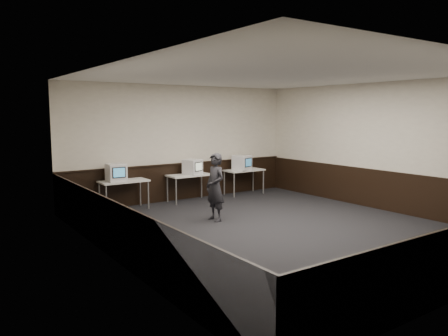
% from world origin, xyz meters
% --- Properties ---
extents(floor, '(8.00, 8.00, 0.00)m').
position_xyz_m(floor, '(0.00, 0.00, 0.00)').
color(floor, black).
rests_on(floor, ground).
extents(ceiling, '(8.00, 8.00, 0.00)m').
position_xyz_m(ceiling, '(0.00, 0.00, 3.20)').
color(ceiling, white).
rests_on(ceiling, back_wall).
extents(back_wall, '(7.00, 0.00, 7.00)m').
position_xyz_m(back_wall, '(0.00, 4.00, 1.60)').
color(back_wall, beige).
rests_on(back_wall, ground).
extents(left_wall, '(0.00, 8.00, 8.00)m').
position_xyz_m(left_wall, '(-3.50, 0.00, 1.60)').
color(left_wall, beige).
rests_on(left_wall, ground).
extents(right_wall, '(0.00, 8.00, 8.00)m').
position_xyz_m(right_wall, '(3.50, 0.00, 1.60)').
color(right_wall, beige).
rests_on(right_wall, ground).
extents(wainscot_back, '(6.98, 0.04, 1.00)m').
position_xyz_m(wainscot_back, '(0.00, 3.98, 0.50)').
color(wainscot_back, black).
rests_on(wainscot_back, back_wall).
extents(wainscot_left, '(0.04, 7.98, 1.00)m').
position_xyz_m(wainscot_left, '(-3.48, 0.00, 0.50)').
color(wainscot_left, black).
rests_on(wainscot_left, left_wall).
extents(wainscot_right, '(0.04, 7.98, 1.00)m').
position_xyz_m(wainscot_right, '(3.48, 0.00, 0.50)').
color(wainscot_right, black).
rests_on(wainscot_right, right_wall).
extents(wainscot_rail, '(6.98, 0.06, 0.04)m').
position_xyz_m(wainscot_rail, '(0.00, 3.96, 1.02)').
color(wainscot_rail, black).
rests_on(wainscot_rail, wainscot_back).
extents(desk_left, '(1.20, 0.60, 0.75)m').
position_xyz_m(desk_left, '(-1.90, 3.60, 0.68)').
color(desk_left, silver).
rests_on(desk_left, ground).
extents(desk_center, '(1.20, 0.60, 0.75)m').
position_xyz_m(desk_center, '(0.00, 3.60, 0.68)').
color(desk_center, silver).
rests_on(desk_center, ground).
extents(desk_right, '(1.20, 0.60, 0.75)m').
position_xyz_m(desk_right, '(1.90, 3.60, 0.68)').
color(desk_right, silver).
rests_on(desk_right, ground).
extents(emac_left, '(0.46, 0.50, 0.44)m').
position_xyz_m(emac_left, '(-2.10, 3.58, 0.97)').
color(emac_left, white).
rests_on(emac_left, desk_left).
extents(emac_center, '(0.54, 0.55, 0.42)m').
position_xyz_m(emac_center, '(0.10, 3.58, 0.96)').
color(emac_center, white).
rests_on(emac_center, desk_center).
extents(emac_right, '(0.56, 0.57, 0.44)m').
position_xyz_m(emac_right, '(1.78, 3.55, 0.97)').
color(emac_right, white).
rests_on(emac_right, desk_right).
extents(person, '(0.39, 0.58, 1.54)m').
position_xyz_m(person, '(-0.62, 1.36, 0.77)').
color(person, '#242328').
rests_on(person, ground).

